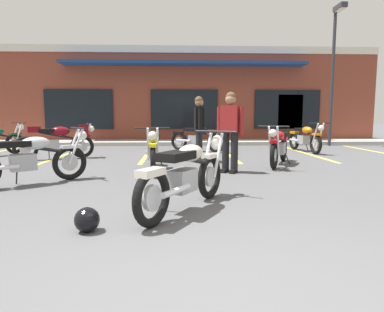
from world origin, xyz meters
TOP-DOWN VIEW (x-y plane):
  - ground_plane at (0.00, 3.95)m, footprint 80.00×80.00m
  - sidewalk_kerb at (0.00, 12.27)m, footprint 22.00×1.80m
  - brick_storefront_building at (0.00, 15.95)m, footprint 17.10×6.71m
  - painted_stall_lines at (-0.00, 8.67)m, footprint 12.57×4.80m
  - motorcycle_foreground_classic at (-0.22, 2.26)m, footprint 1.33×1.88m
  - motorcycle_red_sportbike at (0.34, 9.20)m, footprint 1.82×1.43m
  - motorcycle_black_cruiser at (-3.57, 7.47)m, footprint 2.03×1.03m
  - motorcycle_silver_naked at (-2.87, 3.96)m, footprint 1.78×1.50m
  - motorcycle_green_cafe_racer at (3.84, 8.95)m, footprint 0.70×2.11m
  - motorcycle_orange_scrambler at (-0.85, 5.37)m, footprint 0.66×2.11m
  - motorcycle_cream_vintage at (2.12, 6.07)m, footprint 1.19×1.96m
  - person_in_black_shirt at (0.24, 6.73)m, footprint 0.29×0.60m
  - person_in_shorts_foreground at (0.77, 5.06)m, footprint 0.56×0.42m
  - helmet_on_pavement at (-1.26, 1.49)m, footprint 0.26×0.26m
  - parking_lot_lamp_post at (5.68, 11.06)m, footprint 0.24×0.76m

SIDE VIEW (x-z plane):
  - ground_plane at x=0.00m, z-range 0.00..0.00m
  - painted_stall_lines at x=0.00m, z-range 0.00..0.01m
  - sidewalk_kerb at x=0.00m, z-range 0.00..0.14m
  - helmet_on_pavement at x=-1.26m, z-range 0.00..0.26m
  - motorcycle_foreground_classic at x=-0.22m, z-range -0.03..0.95m
  - motorcycle_red_sportbike at x=0.34m, z-range -0.03..0.95m
  - motorcycle_silver_naked at x=-2.87m, z-range -0.03..0.95m
  - motorcycle_green_cafe_racer at x=3.84m, z-range -0.03..0.95m
  - motorcycle_orange_scrambler at x=-0.85m, z-range -0.03..0.95m
  - motorcycle_cream_vintage at x=2.12m, z-range -0.03..0.95m
  - motorcycle_black_cruiser at x=-3.57m, z-range 0.04..1.02m
  - person_in_black_shirt at x=0.24m, z-range 0.11..1.79m
  - person_in_shorts_foreground at x=0.77m, z-range 0.11..1.79m
  - brick_storefront_building at x=0.00m, z-range 0.00..4.16m
  - parking_lot_lamp_post at x=5.68m, z-range 0.75..5.98m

